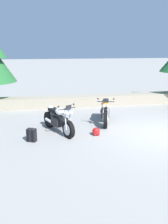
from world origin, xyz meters
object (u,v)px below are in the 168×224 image
at_px(rider_backpack, 32,134).
at_px(rider_helmet, 96,131).
at_px(motorcycle_white_near_left, 58,120).
at_px(motorcycle_orange_centre, 105,111).

relative_size(rider_backpack, rider_helmet, 1.68).
relative_size(motorcycle_white_near_left, rider_helmet, 6.95).
bearing_deg(motorcycle_orange_centre, rider_backpack, -152.54).
bearing_deg(motorcycle_white_near_left, rider_helmet, -23.07).
bearing_deg(rider_helmet, rider_backpack, -175.93).
height_order(motorcycle_white_near_left, rider_backpack, motorcycle_white_near_left).
relative_size(motorcycle_orange_centre, rider_helmet, 7.25).
bearing_deg(motorcycle_white_near_left, motorcycle_orange_centre, 22.47).
height_order(motorcycle_white_near_left, motorcycle_orange_centre, same).
xyz_separation_m(motorcycle_white_near_left, rider_backpack, (-0.95, -0.71, -0.24)).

